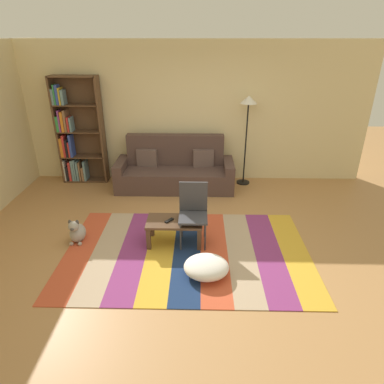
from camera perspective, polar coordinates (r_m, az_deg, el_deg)
ground_plane at (r=4.94m, az=0.18°, el=-8.76°), size 14.00×14.00×0.00m
back_wall at (r=6.80m, az=0.62°, el=13.23°), size 6.80×0.10×2.70m
rug at (r=4.76m, az=-0.84°, el=-10.14°), size 3.39×2.17×0.01m
couch at (r=6.60m, az=-2.90°, el=3.62°), size 2.26×0.80×1.00m
bookshelf at (r=7.09m, az=-19.21°, el=8.91°), size 0.90×0.28×2.08m
coffee_table at (r=4.81m, az=-2.99°, el=-5.55°), size 0.79×0.43×0.36m
pouf at (r=4.31m, az=2.45°, el=-12.61°), size 0.57×0.52×0.22m
dog at (r=5.18m, az=-18.96°, el=-6.44°), size 0.22×0.35×0.40m
standing_lamp at (r=6.53m, az=9.50°, el=13.35°), size 0.32×0.32×1.75m
tv_remote at (r=4.76m, az=-3.89°, el=-4.84°), size 0.13×0.15×0.02m
folding_chair at (r=4.74m, az=0.21°, el=-2.81°), size 0.40×0.40×0.90m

